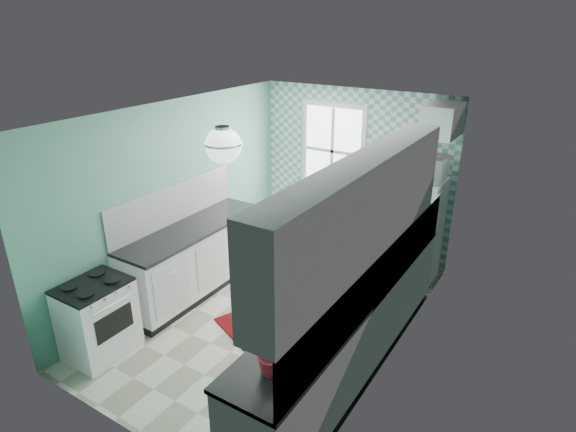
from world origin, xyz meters
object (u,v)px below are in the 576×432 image
Objects in this scene: microwave at (422,167)px; fridge at (415,230)px; stove at (98,318)px; sink at (385,257)px; ceiling_light at (223,145)px; potted_plant at (274,352)px; fruit_bowl at (291,351)px.

fridge is at bearing 54.70° from microwave.
sink is at bearing 40.38° from stove.
potted_plant is (1.20, -0.98, -1.20)m from ceiling_light.
stove is at bearing 55.94° from microwave.
potted_plant is (0.00, -0.24, 0.16)m from fruit_bowl.
ceiling_light reaches higher than microwave.
stove is at bearing -127.24° from fridge.
ceiling_light is 1.96m from potted_plant.
ceiling_light is at bearing -133.14° from sink.
fridge reaches higher than fruit_bowl.
fruit_bowl is 0.40× the size of microwave.
microwave is (1.11, 2.62, -0.70)m from ceiling_light.
fridge is at bearing 91.44° from potted_plant.
stove is (-2.31, -3.43, -0.29)m from fridge.
ceiling_light reaches higher than sink.
potted_plant reaches higher than stove.
sink reaches higher than stove.
sink is 1.52m from microwave.
stove is (-1.20, -0.80, -1.88)m from ceiling_light.
fridge is (1.11, 2.62, -1.60)m from ceiling_light.
sink is (1.20, 1.27, -1.39)m from ceiling_light.
ceiling_light is at bearing 67.00° from microwave.
fridge is 0.89m from microwave.
ceiling_light is 0.42× the size of stove.
sink is at bearing 93.87° from microwave.
fridge is 1.73× the size of stove.
fridge is at bearing 94.24° from sink.
fruit_bowl is 0.29m from potted_plant.
fridge reaches higher than sink.
ceiling_light is at bearing 33.35° from stove.
potted_plant is at bearing -90.00° from fruit_bowl.
fridge is 1.37m from sink.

